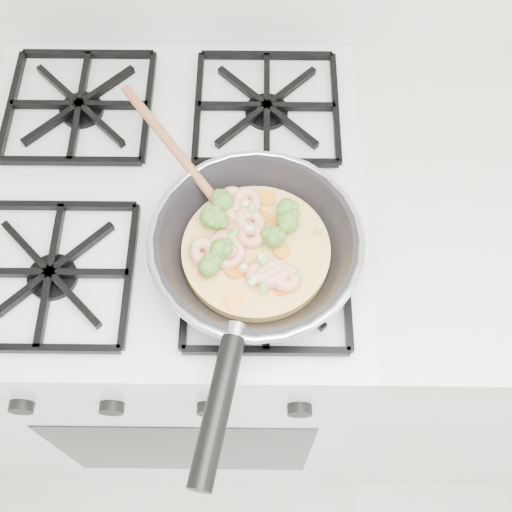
{
  "coord_description": "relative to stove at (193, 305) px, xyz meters",
  "views": [
    {
      "loc": [
        0.14,
        1.16,
        1.72
      ],
      "look_at": [
        0.14,
        1.57,
        0.93
      ],
      "focal_mm": 45.17,
      "sensor_mm": 36.0,
      "label": 1
    }
  ],
  "objects": [
    {
      "name": "skillet",
      "position": [
        0.13,
        -0.13,
        0.5
      ],
      "size": [
        0.34,
        0.55,
        0.1
      ],
      "rotation": [
        0.0,
        0.0,
        -0.1
      ],
      "color": "black",
      "rests_on": "stove"
    },
    {
      "name": "stove",
      "position": [
        0.0,
        0.0,
        0.0
      ],
      "size": [
        0.6,
        0.6,
        0.92
      ],
      "color": "white",
      "rests_on": "ground"
    }
  ]
}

